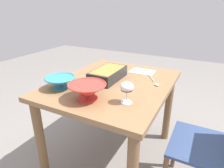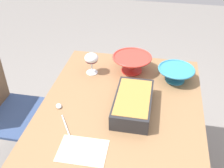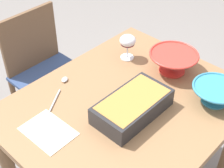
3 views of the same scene
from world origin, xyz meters
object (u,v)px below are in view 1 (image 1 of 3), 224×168
object	(u,v)px
mixing_bowl	(87,91)
casserole_dish	(108,74)
dining_table	(113,95)
napkin	(142,71)
serving_spoon	(155,82)
chair	(215,145)
wine_glass	(127,88)
small_bowl	(61,82)

from	to	relation	value
mixing_bowl	casserole_dish	bearing A→B (deg)	-171.66
dining_table	mixing_bowl	size ratio (longest dim) A/B	4.31
napkin	serving_spoon	bearing A→B (deg)	39.03
chair	napkin	world-z (taller)	chair
wine_glass	small_bowl	size ratio (longest dim) A/B	0.63
dining_table	serving_spoon	world-z (taller)	serving_spoon
casserole_dish	small_bowl	size ratio (longest dim) A/B	1.58
small_bowl	serving_spoon	size ratio (longest dim) A/B	0.99
wine_glass	napkin	distance (m)	0.67
dining_table	serving_spoon	size ratio (longest dim) A/B	4.79
dining_table	wine_glass	distance (m)	0.43
dining_table	chair	size ratio (longest dim) A/B	1.28
dining_table	small_bowl	world-z (taller)	small_bowl
small_bowl	serving_spoon	bearing A→B (deg)	125.75
chair	small_bowl	world-z (taller)	chair
serving_spoon	napkin	world-z (taller)	serving_spoon
serving_spoon	napkin	size ratio (longest dim) A/B	1.02
casserole_dish	serving_spoon	distance (m)	0.39
dining_table	small_bowl	bearing A→B (deg)	-45.04
mixing_bowl	serving_spoon	world-z (taller)	mixing_bowl
dining_table	napkin	distance (m)	0.41
chair	mixing_bowl	xyz separation A→B (m)	(0.26, -0.81, 0.33)
casserole_dish	small_bowl	world-z (taller)	same
small_bowl	mixing_bowl	bearing A→B (deg)	78.41
chair	napkin	xyz separation A→B (m)	(-0.46, -0.68, 0.27)
small_bowl	dining_table	bearing A→B (deg)	134.96
casserole_dish	wine_glass	bearing A→B (deg)	44.30
wine_glass	chair	bearing A→B (deg)	108.51
mixing_bowl	napkin	bearing A→B (deg)	169.44
wine_glass	small_bowl	xyz separation A→B (m)	(0.01, -0.54, -0.05)
dining_table	chair	distance (m)	0.82
casserole_dish	dining_table	bearing A→B (deg)	60.57
napkin	dining_table	bearing A→B (deg)	-18.68
dining_table	casserole_dish	world-z (taller)	casserole_dish
dining_table	chair	bearing A→B (deg)	83.54
serving_spoon	casserole_dish	bearing A→B (deg)	-74.61
chair	mixing_bowl	world-z (taller)	same
dining_table	napkin	world-z (taller)	napkin
small_bowl	napkin	world-z (taller)	small_bowl
casserole_dish	serving_spoon	xyz separation A→B (m)	(-0.10, 0.38, -0.04)
small_bowl	napkin	distance (m)	0.78
wine_glass	serving_spoon	world-z (taller)	wine_glass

